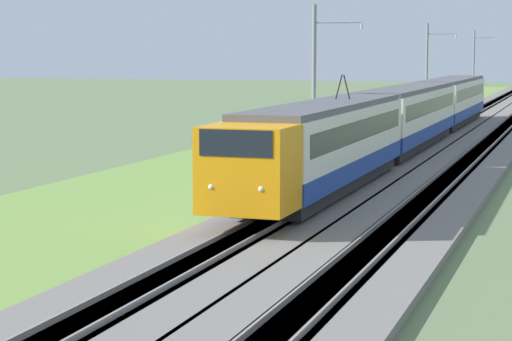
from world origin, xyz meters
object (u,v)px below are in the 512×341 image
object	(u,v)px
catenary_mast_mid	(315,87)
catenary_mast_far	(427,72)
passenger_train	(409,113)
catenary_mast_distant	(474,65)

from	to	relation	value
catenary_mast_mid	catenary_mast_far	distance (m)	37.23
catenary_mast_mid	catenary_mast_far	world-z (taller)	catenary_mast_far
catenary_mast_far	catenary_mast_mid	bearing A→B (deg)	-180.00
passenger_train	catenary_mast_distant	world-z (taller)	catenary_mast_distant
catenary_mast_distant	catenary_mast_far	bearing A→B (deg)	-180.00
passenger_train	catenary_mast_mid	distance (m)	12.09
passenger_train	catenary_mast_mid	xyz separation A→B (m)	(-11.59, 2.80, 1.97)
catenary_mast_mid	passenger_train	bearing A→B (deg)	-13.58
passenger_train	catenary_mast_mid	world-z (taller)	catenary_mast_mid
catenary_mast_far	catenary_mast_distant	bearing A→B (deg)	0.00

